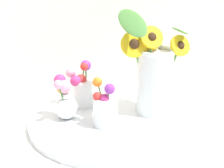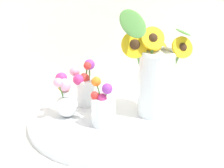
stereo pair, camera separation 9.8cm
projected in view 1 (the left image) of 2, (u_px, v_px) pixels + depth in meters
ground_plane at (121, 126)px, 1.00m from camera, size 6.00×6.00×0.00m
serving_tray at (112, 119)px, 1.02m from camera, size 0.54×0.54×0.02m
mason_jar_sunflowers at (154, 74)px, 1.01m from camera, size 0.24×0.16×0.35m
vase_small_center at (105, 108)px, 0.94m from camera, size 0.08×0.08×0.15m
vase_bulb_right at (65, 99)px, 0.98m from camera, size 0.07×0.09×0.14m
vase_small_back at (82, 87)px, 1.08m from camera, size 0.09×0.08×0.16m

